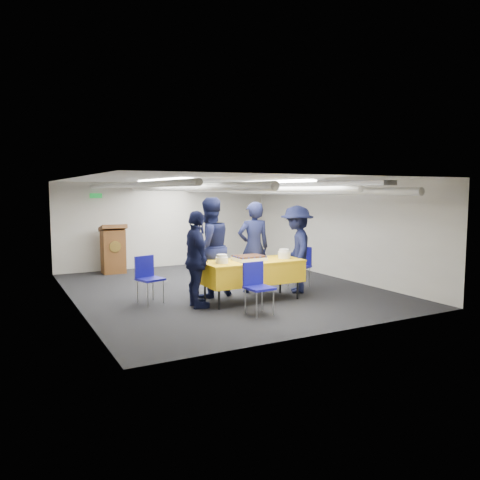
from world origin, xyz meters
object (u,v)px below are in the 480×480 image
at_px(serving_table, 252,271).
at_px(sailor_b, 209,247).
at_px(podium, 113,249).
at_px(chair_left, 148,274).
at_px(sheet_cake, 249,258).
at_px(sailor_c, 197,259).
at_px(sailor_a, 254,247).
at_px(chair_near, 257,282).
at_px(sailor_d, 297,249).
at_px(chair_right, 301,263).

bearing_deg(serving_table, sailor_b, 128.51).
height_order(podium, chair_left, podium).
relative_size(sheet_cake, sailor_c, 0.33).
distance_m(podium, chair_left, 3.46).
xyz_separation_m(sheet_cake, sailor_a, (0.46, 0.64, 0.11)).
xyz_separation_m(sheet_cake, sailor_c, (-1.06, 0.00, 0.05)).
distance_m(chair_left, sailor_b, 1.30).
height_order(sheet_cake, sailor_c, sailor_c).
height_order(sailor_a, sailor_c, sailor_a).
distance_m(serving_table, podium, 4.54).
bearing_deg(serving_table, chair_near, -114.68).
height_order(chair_left, sailor_c, sailor_c).
bearing_deg(chair_near, sailor_d, 34.43).
bearing_deg(sheet_cake, sailor_c, 179.80).
bearing_deg(sailor_c, chair_left, 47.29).
bearing_deg(podium, chair_left, -92.68).
xyz_separation_m(serving_table, chair_near, (-0.39, -0.84, -0.03)).
bearing_deg(sailor_d, sailor_c, -55.55).
height_order(podium, sailor_d, sailor_d).
bearing_deg(podium, sailor_d, -54.98).
bearing_deg(chair_near, serving_table, 65.32).
height_order(sheet_cake, sailor_b, sailor_b).
distance_m(sheet_cake, sailor_c, 1.06).
distance_m(chair_left, sailor_c, 1.07).
distance_m(serving_table, sailor_b, 0.99).
height_order(sailor_a, sailor_b, sailor_b).
height_order(chair_right, sailor_d, sailor_d).
xyz_separation_m(chair_near, sailor_a, (0.79, 1.49, 0.39)).
distance_m(serving_table, chair_right, 1.68).
distance_m(sheet_cake, sailor_b, 0.87).
relative_size(podium, sailor_b, 0.64).
xyz_separation_m(sheet_cake, chair_near, (-0.33, -0.85, -0.29)).
height_order(sheet_cake, podium, podium).
relative_size(chair_near, sailor_a, 0.47).
xyz_separation_m(sailor_b, sailor_d, (1.75, -0.47, -0.08)).
height_order(chair_near, chair_right, same).
bearing_deg(serving_table, sailor_c, 179.21).
height_order(sailor_b, sailor_d, sailor_b).
relative_size(chair_near, sailor_d, 0.49).
relative_size(sheet_cake, chair_near, 0.65).
xyz_separation_m(chair_left, sailor_c, (0.66, -0.77, 0.33)).
bearing_deg(sailor_d, chair_near, -26.65).
bearing_deg(serving_table, podium, 110.89).
distance_m(sailor_b, sailor_d, 1.81).
height_order(sailor_c, sailor_d, sailor_d).
distance_m(chair_left, sailor_a, 2.23).
xyz_separation_m(serving_table, sailor_d, (1.19, 0.24, 0.33)).
bearing_deg(sailor_c, sailor_b, -32.18).
xyz_separation_m(serving_table, sailor_a, (0.40, 0.65, 0.37)).
xyz_separation_m(serving_table, chair_left, (-1.78, 0.79, -0.03)).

